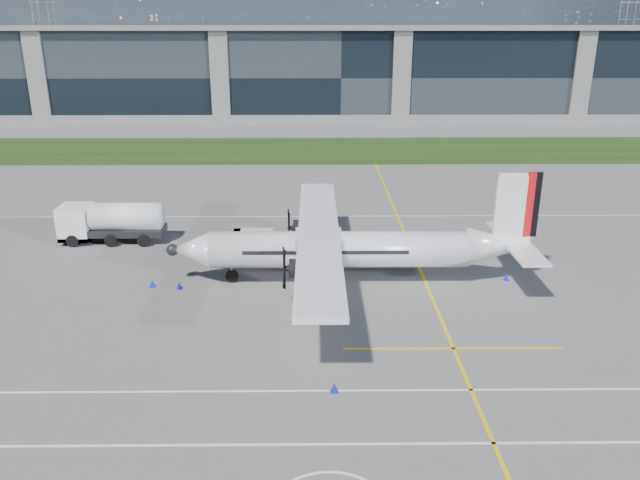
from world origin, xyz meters
The scene contains 17 objects.
ground centered at (0.00, 40.00, 0.00)m, with size 400.00×400.00×0.00m, color #5B5856.
grass_strip centered at (0.00, 48.00, 0.02)m, with size 400.00×18.00×0.04m, color #19320D.
terminal_building centered at (0.00, 80.00, 7.50)m, with size 120.00×20.00×15.00m, color black.
tree_line centered at (0.00, 140.00, 3.00)m, with size 400.00×6.00×6.00m, color black.
pylon_west centered at (-80.00, 150.00, 15.00)m, with size 9.00×4.60×30.00m, color gray, non-canonical shape.
pylon_east centered at (85.00, 150.00, 15.00)m, with size 9.00×4.60×30.00m, color gray, non-canonical shape.
yellow_taxiway_centerline centered at (3.00, 10.00, 0.01)m, with size 0.20×70.00×0.01m, color yellow.
white_lane_line centered at (0.00, -14.00, 0.01)m, with size 90.00×0.15×0.01m, color white.
turboprop_aircraft centered at (-2.00, 3.18, 3.79)m, with size 24.39×25.29×7.59m, color white, non-canonical shape.
fuel_tanker_truck centered at (-21.22, 11.48, 1.60)m, with size 8.52×2.77×3.20m, color white, non-canonical shape.
baggage_tug centered at (-9.13, 8.22, 0.95)m, with size 3.17×1.90×1.90m, color silver, non-canonical shape.
ground_crew_person centered at (-7.56, 6.35, 1.08)m, with size 0.88×0.63×2.16m, color #F25907.
safety_cone_portwing centered at (-3.61, -10.09, 0.25)m, with size 0.36×0.36×0.50m, color #0D10E1.
safety_cone_fwd centered at (-15.35, 2.43, 0.25)m, with size 0.36×0.36×0.50m, color #0D10E1.
safety_cone_stbdwing centered at (-3.79, 16.53, 0.25)m, with size 0.36×0.36×0.50m, color #0D10E1.
safety_cone_nose_port centered at (-13.50, 2.09, 0.25)m, with size 0.36×0.36×0.50m, color #0D10E1.
safety_cone_tail centered at (8.63, 3.32, 0.25)m, with size 0.36×0.36×0.50m, color #0D10E1.
Camera 1 is at (-4.55, -35.80, 16.94)m, focal length 35.00 mm.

